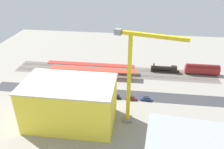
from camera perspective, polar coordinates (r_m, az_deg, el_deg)
The scene contains 24 objects.
ground_plane at distance 114.52m, azimuth -0.64°, elevation -3.51°, with size 184.23×184.23×0.00m, color gray.
rail_bed at distance 131.05m, azimuth 0.54°, elevation 0.78°, with size 115.15×14.63×0.01m, color #665E54.
street_asphalt at distance 110.24m, azimuth -1.01°, elevation -4.86°, with size 115.15×9.00×0.01m, color #38383D.
track_rails at distance 130.97m, azimuth 0.54°, elevation 0.84°, with size 115.15×8.41×0.12m.
platform_canopy_near at distance 124.33m, azimuth -4.88°, elevation 1.30°, with size 47.80×4.88×4.49m.
platform_canopy_far at distance 130.76m, azimuth -5.46°, elevation 2.55°, with size 50.75×4.20×4.25m.
locomotive at distance 133.34m, azimuth 13.29°, elevation 1.32°, with size 16.02×2.71×4.90m.
passenger_coach at distance 136.52m, azimuth 21.77°, elevation 1.29°, with size 18.85×2.96×5.97m.
parked_car_0 at distance 106.38m, azimuth 8.53°, elevation -6.04°, with size 4.70×1.76×1.79m.
parked_car_1 at distance 106.02m, azimuth 4.75°, elevation -5.95°, with size 4.74×1.77×1.71m.
parked_car_2 at distance 106.70m, azimuth 0.87°, elevation -5.59°, with size 4.03×1.83×1.72m.
parked_car_3 at distance 107.13m, azimuth -2.68°, elevation -5.47°, with size 4.54×1.89×1.76m.
parked_car_4 at distance 109.07m, azimuth -6.54°, elevation -4.99°, with size 4.13×1.99×1.72m.
parked_car_5 at distance 110.63m, azimuth -9.64°, elevation -4.72°, with size 4.36×2.00×1.67m.
construction_building at distance 89.71m, azimuth -10.53°, elevation -7.16°, with size 34.12×20.09×17.47m, color yellow.
construction_roof_slab at distance 85.00m, azimuth -11.04°, elevation -2.21°, with size 34.72×20.69×0.40m, color #B7B2A8.
tower_crane at distance 81.82m, azimuth 5.48°, elevation 0.31°, with size 24.27×7.51×37.55m.
box_truck_0 at distance 104.75m, azimuth -5.58°, elevation -5.81°, with size 8.42×2.85×3.59m.
box_truck_1 at distance 109.57m, azimuth -12.03°, elevation -4.79°, with size 9.25×3.34×3.23m.
street_tree_0 at distance 120.07m, azimuth -16.26°, elevation -0.70°, with size 4.89×4.89×6.94m.
street_tree_1 at distance 118.64m, azimuth -14.36°, elevation -0.30°, with size 5.41×5.41×8.09m.
street_tree_2 at distance 116.49m, azimuth -10.24°, elevation -0.64°, with size 5.72×5.72×7.78m.
street_tree_3 at distance 114.95m, azimuth -8.19°, elevation -0.65°, with size 5.52×5.52×8.06m.
traffic_light at distance 114.61m, azimuth -7.96°, elevation -0.99°, with size 0.50×0.36×7.38m.
Camera 1 is at (-14.10, 96.96, 59.29)m, focal length 36.32 mm.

